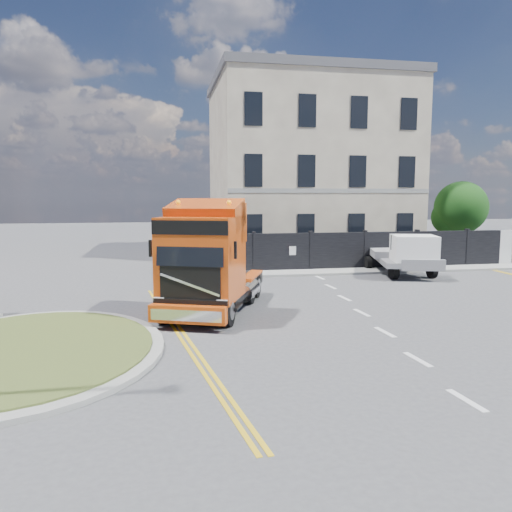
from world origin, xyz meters
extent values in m
plane|color=#424244|center=(0.00, 0.00, 0.00)|extent=(120.00, 120.00, 0.00)
cylinder|color=gray|center=(-7.00, -3.00, 0.06)|extent=(6.80, 6.80, 0.12)
cylinder|color=#39471C|center=(-7.00, -3.00, 0.14)|extent=(6.20, 6.20, 0.05)
cube|color=black|center=(6.00, 9.00, 1.00)|extent=(18.00, 0.25, 2.00)
cube|color=silver|center=(14.50, 9.00, 1.00)|extent=(2.60, 0.12, 2.00)
cube|color=beige|center=(6.00, 16.50, 5.50)|extent=(12.00, 10.00, 11.00)
cube|color=#4F4F54|center=(6.00, 16.50, 11.25)|extent=(12.30, 10.30, 0.50)
cube|color=beige|center=(3.00, 16.50, 12.00)|extent=(0.80, 0.80, 1.60)
cube|color=beige|center=(9.00, 16.50, 12.00)|extent=(0.80, 0.80, 1.60)
cylinder|color=#382619|center=(14.50, 12.00, 1.20)|extent=(0.24, 0.24, 2.40)
sphere|color=black|center=(14.50, 12.00, 3.20)|extent=(3.20, 3.20, 3.20)
sphere|color=black|center=(14.00, 12.40, 2.60)|extent=(2.20, 2.20, 2.20)
cube|color=gray|center=(6.00, 8.10, 0.06)|extent=(20.00, 1.60, 0.12)
cube|color=black|center=(-1.78, 1.22, 0.69)|extent=(4.23, 6.23, 0.41)
cube|color=#C4430D|center=(-2.38, -0.28, 1.98)|extent=(3.02, 3.08, 2.58)
cube|color=#C4430D|center=(-2.02, 0.62, 3.04)|extent=(2.45, 1.62, 1.29)
cube|color=black|center=(-2.81, -1.38, 2.35)|extent=(1.91, 0.80, 0.97)
cube|color=#C4430D|center=(-2.92, -1.65, 0.51)|extent=(2.26, 1.15, 0.51)
cylinder|color=black|center=(-3.57, -0.60, 0.48)|extent=(0.63, 1.00, 0.96)
cylinder|color=gray|center=(-3.57, -0.60, 0.48)|extent=(0.51, 0.61, 0.53)
cylinder|color=black|center=(-1.72, -1.33, 0.48)|extent=(0.63, 1.00, 0.96)
cylinder|color=gray|center=(-1.72, -1.33, 0.48)|extent=(0.51, 0.61, 0.53)
cylinder|color=black|center=(-2.37, 2.44, 0.48)|extent=(0.63, 1.00, 0.96)
cylinder|color=gray|center=(-2.37, 2.44, 0.48)|extent=(0.51, 0.61, 0.53)
cylinder|color=black|center=(-0.52, 1.71, 0.48)|extent=(0.63, 1.00, 0.96)
cylinder|color=gray|center=(-0.52, 1.71, 0.48)|extent=(0.51, 0.61, 0.53)
cylinder|color=black|center=(-1.96, 3.47, 0.48)|extent=(0.63, 1.00, 0.96)
cylinder|color=gray|center=(-1.96, 3.47, 0.48)|extent=(0.51, 0.61, 0.53)
cylinder|color=black|center=(-0.11, 2.74, 0.48)|extent=(0.63, 1.00, 0.96)
cylinder|color=gray|center=(-0.11, 2.74, 0.48)|extent=(0.51, 0.61, 0.53)
cube|color=gray|center=(8.07, 7.26, 0.72)|extent=(3.24, 5.30, 0.26)
cube|color=white|center=(8.07, 5.71, 1.39)|extent=(2.39, 2.32, 1.34)
cylinder|color=black|center=(7.09, 5.71, 0.36)|extent=(0.26, 0.72, 0.72)
cylinder|color=black|center=(9.05, 5.71, 0.36)|extent=(0.26, 0.72, 0.72)
cylinder|color=black|center=(7.09, 8.80, 0.36)|extent=(0.26, 0.72, 0.72)
cylinder|color=black|center=(9.05, 8.80, 0.36)|extent=(0.26, 0.72, 0.72)
camera|label=1|loc=(-3.59, -15.86, 3.91)|focal=35.00mm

